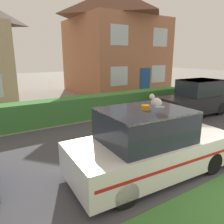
% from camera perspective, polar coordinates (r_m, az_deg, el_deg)
% --- Properties ---
extents(road_strip, '(28.00, 6.03, 0.01)m').
position_cam_1_polar(road_strip, '(8.08, 7.20, -7.18)').
color(road_strip, '#424247').
rests_on(road_strip, ground).
extents(garden_hedge, '(13.92, 0.87, 1.07)m').
position_cam_1_polar(garden_hedge, '(10.38, -11.01, 0.64)').
color(garden_hedge, '#3D7F38').
rests_on(garden_hedge, ground).
extents(police_car, '(4.37, 2.03, 1.83)m').
position_cam_1_polar(police_car, '(5.64, 9.80, -8.43)').
color(police_car, black).
rests_on(police_car, road_strip).
extents(cat, '(0.28, 0.34, 0.31)m').
position_cam_1_polar(cat, '(5.06, 11.28, 2.74)').
color(cat, silver).
rests_on(cat, police_car).
extents(neighbour_car_near, '(3.97, 1.75, 1.79)m').
position_cam_1_polar(neighbour_car_near, '(11.93, 20.97, 3.25)').
color(neighbour_car_near, black).
rests_on(neighbour_car_near, road_strip).
extents(house_right, '(6.95, 7.04, 8.11)m').
position_cam_1_polar(house_right, '(18.85, 0.75, 18.03)').
color(house_right, '#A86B4C').
rests_on(house_right, ground).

